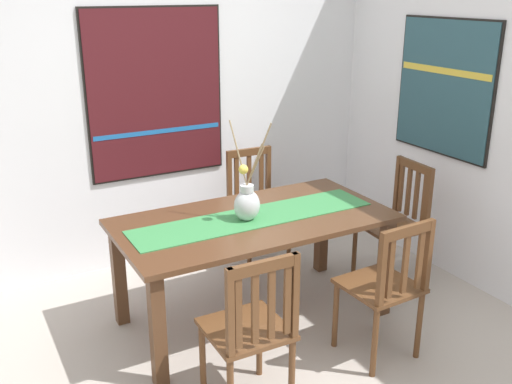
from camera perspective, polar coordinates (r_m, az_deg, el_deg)
The scene contains 11 objects.
ground_plane at distance 3.72m, azimuth 2.77°, elevation -16.71°, with size 6.40×6.40×0.03m, color #B2A89E.
wall_back at distance 4.76m, azimuth -8.85°, elevation 9.20°, with size 6.40×0.12×2.70m, color silver.
dining_table at distance 3.87m, azimuth -0.21°, elevation -3.98°, with size 1.80×0.92×0.75m.
table_runner at distance 3.82m, azimuth -0.21°, elevation -2.48°, with size 1.66×0.36×0.01m, color #388447.
centerpiece_vase at distance 3.74m, azimuth -0.89°, elevation -1.00°, with size 0.22×0.19×0.65m.
chair_0 at distance 4.56m, azimuth 13.55°, elevation -2.74°, with size 0.45×0.45×0.95m.
chair_1 at distance 4.79m, azimuth 0.04°, elevation -1.22°, with size 0.43×0.43×0.93m.
chair_2 at distance 3.11m, azimuth -0.49°, elevation -13.24°, with size 0.43×0.43×0.95m.
chair_3 at distance 3.61m, azimuth 12.57°, elevation -8.96°, with size 0.44×0.44×0.93m.
painting_on_back_wall at distance 4.66m, azimuth -9.77°, elevation 9.42°, with size 1.10×0.05×1.31m.
painting_on_side_wall at distance 4.71m, azimuth 17.97°, elevation 9.68°, with size 0.05×0.94×1.03m.
Camera 1 is at (-1.59, -2.55, 2.18)m, focal length 40.93 mm.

